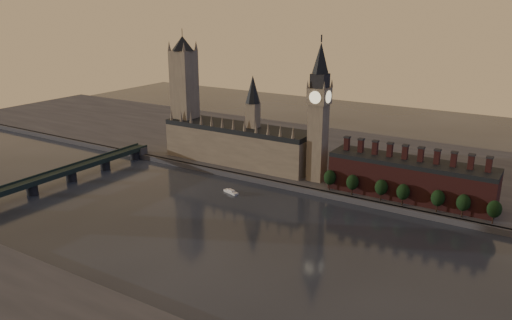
{
  "coord_description": "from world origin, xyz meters",
  "views": [
    {
      "loc": [
        159.88,
        -217.25,
        130.61
      ],
      "look_at": [
        -9.65,
        55.0,
        30.85
      ],
      "focal_mm": 35.0,
      "sensor_mm": 36.0,
      "label": 1
    }
  ],
  "objects_px": {
    "victoria_tower": "(185,92)",
    "river_boat": "(231,192)",
    "big_ben": "(319,111)",
    "westminster_bridge": "(49,179)"
  },
  "relations": [
    {
      "from": "big_ben",
      "to": "westminster_bridge",
      "type": "xyz_separation_m",
      "value": [
        -165.0,
        -112.7,
        -49.39
      ]
    },
    {
      "from": "victoria_tower",
      "to": "big_ben",
      "type": "xyz_separation_m",
      "value": [
        130.0,
        -5.0,
        -2.26
      ]
    },
    {
      "from": "big_ben",
      "to": "river_boat",
      "type": "bearing_deg",
      "value": -132.38
    },
    {
      "from": "victoria_tower",
      "to": "river_boat",
      "type": "relative_size",
      "value": 8.04
    },
    {
      "from": "river_boat",
      "to": "big_ben",
      "type": "bearing_deg",
      "value": 64.66
    },
    {
      "from": "big_ben",
      "to": "river_boat",
      "type": "relative_size",
      "value": 7.97
    },
    {
      "from": "big_ben",
      "to": "river_boat",
      "type": "height_order",
      "value": "big_ben"
    },
    {
      "from": "westminster_bridge",
      "to": "river_boat",
      "type": "height_order",
      "value": "westminster_bridge"
    },
    {
      "from": "victoria_tower",
      "to": "westminster_bridge",
      "type": "height_order",
      "value": "victoria_tower"
    },
    {
      "from": "westminster_bridge",
      "to": "victoria_tower",
      "type": "bearing_deg",
      "value": 73.44
    }
  ]
}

